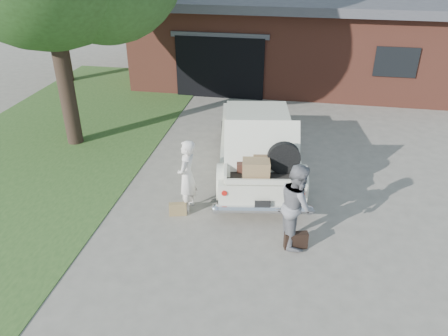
# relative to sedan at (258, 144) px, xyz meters

# --- Properties ---
(ground) EXTENTS (90.00, 90.00, 0.00)m
(ground) POSITION_rel_sedan_xyz_m (-0.50, -2.63, -0.73)
(ground) COLOR gray
(ground) RESTS_ON ground
(grass_strip) EXTENTS (6.00, 16.00, 0.02)m
(grass_strip) POSITION_rel_sedan_xyz_m (-6.00, 0.37, -0.72)
(grass_strip) COLOR #2D4C1E
(grass_strip) RESTS_ON ground
(house) EXTENTS (12.80, 7.80, 3.30)m
(house) POSITION_rel_sedan_xyz_m (0.49, 8.84, 0.94)
(house) COLOR brown
(house) RESTS_ON ground
(sedan) EXTENTS (2.66, 5.19, 1.91)m
(sedan) POSITION_rel_sedan_xyz_m (0.00, 0.00, 0.00)
(sedan) COLOR beige
(sedan) RESTS_ON ground
(woman_left) EXTENTS (0.45, 0.64, 1.67)m
(woman_left) POSITION_rel_sedan_xyz_m (-1.30, -2.07, 0.10)
(woman_left) COLOR silver
(woman_left) RESTS_ON ground
(woman_right) EXTENTS (0.84, 0.97, 1.73)m
(woman_right) POSITION_rel_sedan_xyz_m (1.07, -2.80, 0.13)
(woman_right) COLOR slate
(woman_right) RESTS_ON ground
(suitcase_left) EXTENTS (0.40, 0.21, 0.29)m
(suitcase_left) POSITION_rel_sedan_xyz_m (-1.46, -2.33, -0.59)
(suitcase_left) COLOR #987E4D
(suitcase_left) RESTS_ON ground
(suitcase_right) EXTENTS (0.48, 0.26, 0.35)m
(suitcase_right) POSITION_rel_sedan_xyz_m (1.10, -3.00, -0.56)
(suitcase_right) COLOR black
(suitcase_right) RESTS_ON ground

